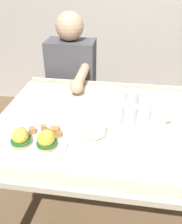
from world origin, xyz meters
TOP-DOWN VIEW (x-y plane):
  - ground_plane at (0.00, 0.00)m, footprint 6.00×6.00m
  - dining_table at (0.00, 0.00)m, footprint 1.20×0.90m
  - eggs_benedict_plate at (-0.33, -0.24)m, footprint 0.27×0.27m
  - fruit_bowl at (-0.11, -0.12)m, footprint 0.12×0.12m
  - coffee_mug at (0.19, -0.00)m, footprint 0.11×0.08m
  - fork at (0.21, -0.23)m, footprint 0.03×0.16m
  - water_glass_near at (0.06, 0.08)m, footprint 0.07×0.07m
  - water_glass_far at (0.05, -0.06)m, footprint 0.07×0.07m
  - diner_person at (-0.37, 0.60)m, footprint 0.34×0.54m

SIDE VIEW (x-z plane):
  - ground_plane at x=0.00m, z-range 0.00..0.00m
  - dining_table at x=0.00m, z-range 0.26..1.00m
  - diner_person at x=-0.37m, z-range 0.08..1.22m
  - fork at x=0.21m, z-range 0.74..0.74m
  - eggs_benedict_plate at x=-0.33m, z-range 0.72..0.81m
  - fruit_bowl at x=-0.11m, z-range 0.74..0.80m
  - coffee_mug at x=0.19m, z-range 0.74..0.84m
  - water_glass_far at x=0.05m, z-range 0.73..0.86m
  - water_glass_near at x=0.06m, z-range 0.73..0.86m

